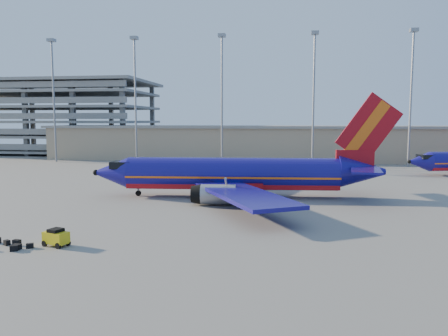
{
  "coord_description": "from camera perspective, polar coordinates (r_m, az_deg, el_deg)",
  "views": [
    {
      "loc": [
        9.41,
        -50.88,
        9.73
      ],
      "look_at": [
        1.89,
        1.37,
        4.0
      ],
      "focal_mm": 35.0,
      "sensor_mm": 36.0,
      "label": 1
    }
  ],
  "objects": [
    {
      "name": "ground",
      "position": [
        52.65,
        -2.26,
        -4.46
      ],
      "size": [
        220.0,
        220.0,
        0.0
      ],
      "primitive_type": "plane",
      "color": "slate",
      "rests_on": "ground"
    },
    {
      "name": "terminal_building",
      "position": [
        109.02,
        8.5,
        3.28
      ],
      "size": [
        122.0,
        16.0,
        8.5
      ],
      "color": "gray",
      "rests_on": "ground"
    },
    {
      "name": "parking_garage",
      "position": [
        143.92,
        -21.71,
        6.55
      ],
      "size": [
        62.0,
        32.0,
        21.4
      ],
      "color": "slate",
      "rests_on": "ground"
    },
    {
      "name": "light_mast_row",
      "position": [
        97.3,
        5.66,
        10.78
      ],
      "size": [
        101.6,
        1.6,
        28.65
      ],
      "color": "gray",
      "rests_on": "ground"
    },
    {
      "name": "aircraft_main",
      "position": [
        55.68,
        2.04,
        -0.93
      ],
      "size": [
        39.06,
        37.47,
        13.22
      ],
      "rotation": [
        0.0,
        0.0,
        0.08
      ],
      "color": "navy",
      "rests_on": "ground"
    },
    {
      "name": "baggage_tug",
      "position": [
        36.78,
        -21.1,
        -8.41
      ],
      "size": [
        2.19,
        1.71,
        1.38
      ],
      "rotation": [
        0.0,
        0.0,
        -0.32
      ],
      "color": "yellow",
      "rests_on": "ground"
    },
    {
      "name": "luggage_pile",
      "position": [
        37.92,
        -26.07,
        -8.99
      ],
      "size": [
        3.92,
        2.33,
        0.47
      ],
      "color": "black",
      "rests_on": "ground"
    }
  ]
}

